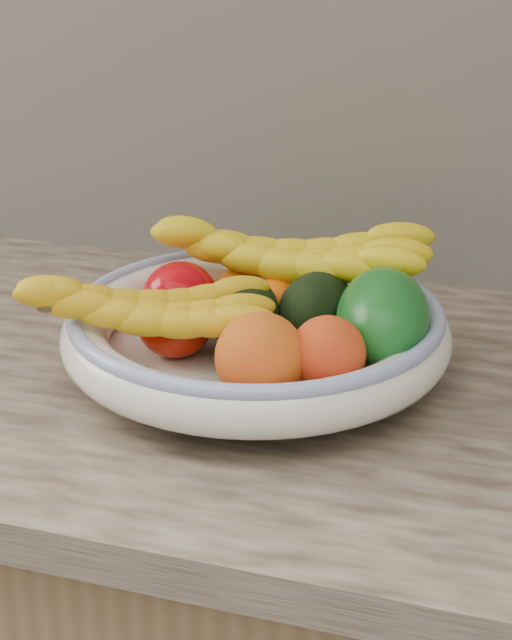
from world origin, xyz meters
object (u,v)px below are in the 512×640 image
(fruit_bowl, at_px, (256,330))
(banana_bunch_back, at_px, (288,264))
(green_mango, at_px, (382,319))
(banana_bunch_front, at_px, (146,317))

(fruit_bowl, distance_m, banana_bunch_back, 0.10)
(green_mango, distance_m, banana_bunch_back, 0.15)
(banana_bunch_back, xyz_separation_m, banana_bunch_front, (-0.09, -0.17, -0.01))
(fruit_bowl, distance_m, banana_bunch_front, 0.12)
(green_mango, xyz_separation_m, banana_bunch_front, (-0.21, -0.07, 0.01))
(banana_bunch_back, relative_size, banana_bunch_front, 1.24)
(banana_bunch_front, bearing_deg, banana_bunch_back, 39.93)
(fruit_bowl, relative_size, banana_bunch_back, 1.22)
(banana_bunch_back, bearing_deg, green_mango, -40.70)
(green_mango, bearing_deg, fruit_bowl, 165.62)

